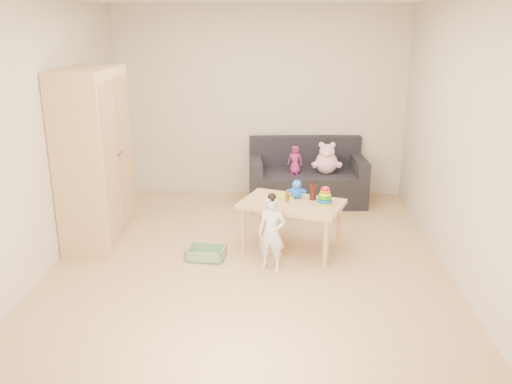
# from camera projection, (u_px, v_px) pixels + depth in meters

# --- Properties ---
(room) EXTENTS (4.50, 4.50, 4.50)m
(room) POSITION_uv_depth(u_px,v_px,m) (250.00, 137.00, 5.32)
(room) COLOR tan
(room) RESTS_ON ground
(wardrobe) EXTENTS (0.53, 1.07, 1.92)m
(wardrobe) POSITION_uv_depth(u_px,v_px,m) (94.00, 158.00, 5.89)
(wardrobe) COLOR tan
(wardrobe) RESTS_ON ground
(sofa) EXTENTS (1.60, 0.90, 0.43)m
(sofa) POSITION_uv_depth(u_px,v_px,m) (307.00, 187.00, 7.37)
(sofa) COLOR black
(sofa) RESTS_ON ground
(play_table) EXTENTS (1.21, 0.97, 0.55)m
(play_table) POSITION_uv_depth(u_px,v_px,m) (291.00, 226.00, 5.83)
(play_table) COLOR #DEB27A
(play_table) RESTS_ON ground
(storage_bin) EXTENTS (0.41, 0.33, 0.11)m
(storage_bin) POSITION_uv_depth(u_px,v_px,m) (206.00, 253.00, 5.69)
(storage_bin) COLOR gray
(storage_bin) RESTS_ON ground
(toddler) EXTENTS (0.32, 0.26, 0.76)m
(toddler) POSITION_uv_depth(u_px,v_px,m) (272.00, 234.00, 5.35)
(toddler) COLOR white
(toddler) RESTS_ON ground
(pink_bear) EXTENTS (0.39, 0.37, 0.36)m
(pink_bear) POSITION_uv_depth(u_px,v_px,m) (326.00, 160.00, 7.18)
(pink_bear) COLOR #FFBBC9
(pink_bear) RESTS_ON sofa
(doll) EXTENTS (0.21, 0.16, 0.37)m
(doll) POSITION_uv_depth(u_px,v_px,m) (295.00, 160.00, 7.16)
(doll) COLOR #B2217A
(doll) RESTS_ON sofa
(ring_stacker) EXTENTS (0.16, 0.16, 0.19)m
(ring_stacker) POSITION_uv_depth(u_px,v_px,m) (325.00, 197.00, 5.66)
(ring_stacker) COLOR #F8FF0D
(ring_stacker) RESTS_ON play_table
(brown_bottle) EXTENTS (0.07, 0.07, 0.21)m
(brown_bottle) POSITION_uv_depth(u_px,v_px,m) (313.00, 192.00, 5.80)
(brown_bottle) COLOR black
(brown_bottle) RESTS_ON play_table
(blue_plush) EXTENTS (0.21, 0.19, 0.21)m
(blue_plush) POSITION_uv_depth(u_px,v_px,m) (297.00, 189.00, 5.85)
(blue_plush) COLOR #1C6FFF
(blue_plush) RESTS_ON play_table
(wooden_figure) EXTENTS (0.06, 0.05, 0.12)m
(wooden_figure) POSITION_uv_depth(u_px,v_px,m) (287.00, 196.00, 5.74)
(wooden_figure) COLOR brown
(wooden_figure) RESTS_ON play_table
(yellow_book) EXTENTS (0.21, 0.21, 0.01)m
(yellow_book) POSITION_uv_depth(u_px,v_px,m) (285.00, 196.00, 5.92)
(yellow_book) COLOR yellow
(yellow_book) RESTS_ON play_table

